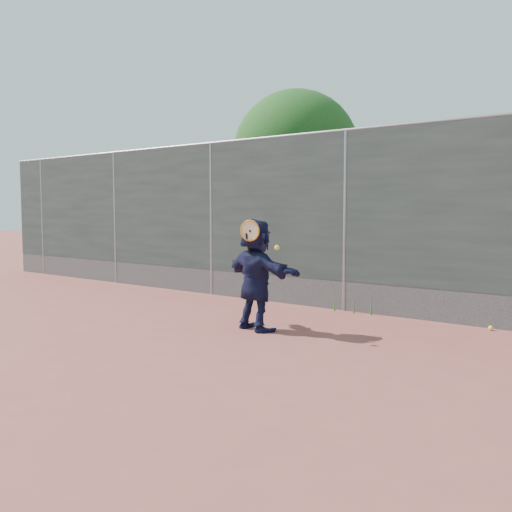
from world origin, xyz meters
The scene contains 7 objects.
ground centered at (0.00, 0.00, 0.00)m, with size 80.00×80.00×0.00m, color #9E4C42.
player centered at (-0.21, 1.36, 0.78)m, with size 1.45×0.46×1.57m, color #131636.
ball_ground centered at (2.42, 3.35, 0.03)m, with size 0.07×0.07×0.07m, color yellow.
fence centered at (0.00, 3.50, 1.58)m, with size 20.00×0.06×3.03m.
swing_action centered at (-0.12, 1.16, 1.37)m, with size 0.66×0.15×0.51m.
tree_left centered at (-2.85, 6.55, 2.94)m, with size 3.15×3.00×4.53m.
weed_clump centered at (0.29, 3.38, 0.13)m, with size 0.68×0.07×0.30m.
Camera 1 is at (4.66, -4.90, 1.69)m, focal length 40.00 mm.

